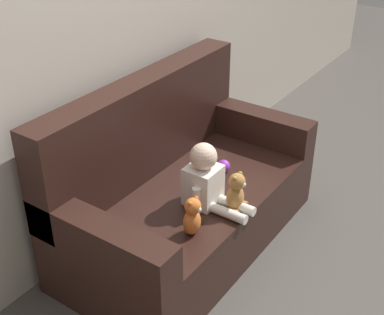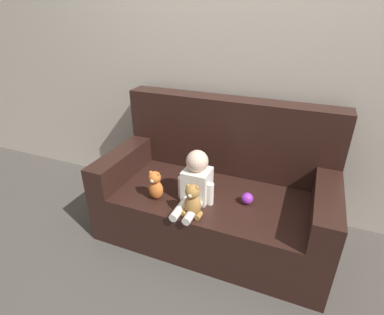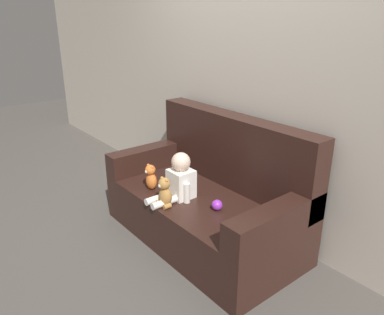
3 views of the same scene
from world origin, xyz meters
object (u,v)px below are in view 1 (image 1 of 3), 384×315
Objects in this scene: toy_ball at (224,166)px; person_baby at (206,180)px; couch at (179,192)px; teddy_bear_brown at (236,193)px; plush_toy_side at (192,216)px.

person_baby is at bearing -164.33° from toy_ball.
toy_ball is (0.25, -0.15, 0.10)m from couch.
teddy_bear_brown is 0.31m from plush_toy_side.
toy_ball is at bearing 15.67° from person_baby.
person_baby is 1.69× the size of teddy_bear_brown.
couch is at bearing 71.52° from person_baby.
person_baby is 0.27m from plush_toy_side.
person_baby reaches higher than plush_toy_side.
couch is 0.43m from teddy_bear_brown.
teddy_bear_brown is at bearing -138.85° from toy_ball.
teddy_bear_brown is 0.39m from toy_ball.
plush_toy_side reaches higher than toy_ball.
couch is 0.31m from toy_ball.
toy_ball is (0.58, 0.18, -0.06)m from plush_toy_side.
person_baby is at bearing 18.54° from plush_toy_side.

